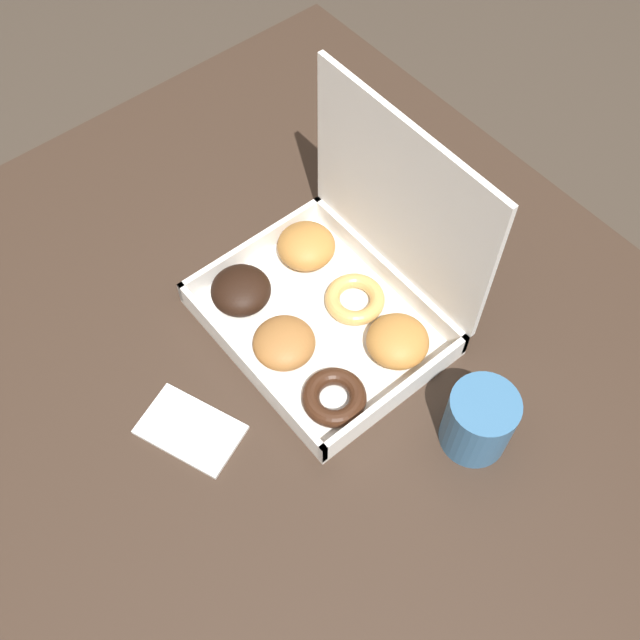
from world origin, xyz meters
name	(u,v)px	position (x,y,z in m)	size (l,w,h in m)	color
ground_plane	(300,527)	(0.00, 0.00, 0.00)	(8.00, 8.00, 0.00)	#42382D
dining_table	(290,393)	(0.00, 0.00, 0.63)	(1.10, 1.00, 0.72)	#38281E
donut_box	(334,292)	(-0.02, 0.09, 0.77)	(0.30, 0.25, 0.29)	silver
coffee_mug	(479,420)	(0.22, 0.11, 0.77)	(0.08, 0.08, 0.09)	teal
paper_napkin	(192,431)	(0.00, -0.15, 0.72)	(0.14, 0.12, 0.01)	white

